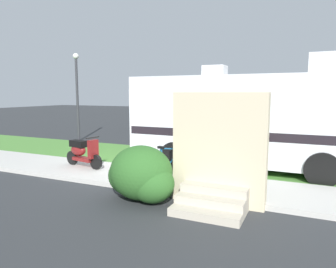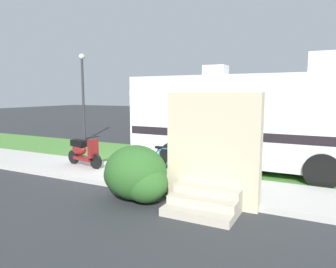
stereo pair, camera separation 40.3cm
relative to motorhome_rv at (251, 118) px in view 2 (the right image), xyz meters
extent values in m
plane|color=#2D3033|center=(-3.79, -1.33, -1.62)|extent=(80.00, 80.00, 0.00)
cube|color=beige|center=(-3.79, -2.53, -1.56)|extent=(24.00, 2.00, 0.12)
cube|color=#4C8438|center=(-3.79, 0.17, -1.58)|extent=(24.00, 3.40, 0.08)
cube|color=silver|center=(-0.11, 0.00, -0.02)|extent=(7.00, 2.53, 2.60)
cube|color=black|center=(-0.11, 0.00, -0.41)|extent=(6.86, 2.55, 0.24)
cube|color=silver|center=(-1.16, 0.00, 1.46)|extent=(0.70, 0.60, 0.36)
cylinder|color=black|center=(2.06, 1.22, -1.17)|extent=(0.90, 0.28, 0.90)
cylinder|color=black|center=(2.06, -1.22, -1.17)|extent=(0.90, 0.28, 0.90)
cylinder|color=black|center=(-2.04, 1.22, -1.17)|extent=(0.90, 0.28, 0.90)
cylinder|color=black|center=(-2.04, -1.22, -1.17)|extent=(0.90, 0.28, 0.90)
cylinder|color=black|center=(-4.05, -2.50, -1.28)|extent=(0.45, 0.18, 0.44)
cylinder|color=black|center=(-5.13, -2.30, -1.28)|extent=(0.45, 0.18, 0.44)
cube|color=maroon|center=(-4.59, -2.40, -1.26)|extent=(0.81, 0.42, 0.10)
cube|color=black|center=(-4.83, -2.35, -0.80)|extent=(0.60, 0.36, 0.20)
ellipsoid|color=maroon|center=(-4.83, -2.35, -1.00)|extent=(0.65, 0.41, 0.36)
cube|color=maroon|center=(-4.16, -2.48, -0.90)|extent=(0.20, 0.34, 0.56)
cylinder|color=black|center=(-4.16, -2.48, -0.55)|extent=(0.13, 0.50, 0.04)
sphere|color=white|center=(-4.16, -2.48, -0.72)|extent=(0.12, 0.12, 0.12)
torus|color=black|center=(-1.15, -2.72, -1.14)|extent=(0.71, 0.17, 0.72)
torus|color=black|center=(-2.16, -2.53, -1.14)|extent=(0.71, 0.17, 0.72)
cylinder|color=#1E6699|center=(-1.50, -2.65, -0.97)|extent=(0.58, 0.14, 0.68)
cylinder|color=#1E6699|center=(-1.80, -2.60, -0.99)|extent=(0.10, 0.05, 0.62)
cylinder|color=#1E6699|center=(-1.53, -2.65, -0.66)|extent=(0.62, 0.15, 0.09)
cylinder|color=#1E6699|center=(-1.96, -2.57, -1.22)|extent=(0.40, 0.11, 0.19)
cylinder|color=#1E6699|center=(-1.99, -2.56, -0.91)|extent=(0.36, 0.10, 0.47)
cylinder|color=#1E6699|center=(-1.19, -2.71, -0.89)|extent=(0.12, 0.06, 0.51)
cube|color=black|center=(-1.83, -2.59, -0.66)|extent=(0.21, 0.13, 0.06)
cylinder|color=black|center=(-1.23, -2.70, -0.60)|extent=(0.12, 0.52, 0.03)
cube|color=silver|center=(1.51, 5.00, -0.96)|extent=(2.91, 2.18, 0.75)
cylinder|color=black|center=(1.25, 5.98, -1.24)|extent=(0.77, 0.29, 0.76)
cylinder|color=black|center=(1.12, 4.07, -1.24)|extent=(0.77, 0.29, 0.76)
cube|color=#1E2328|center=(-3.56, 8.30, -0.59)|extent=(2.42, 2.09, 1.49)
cube|color=black|center=(-3.56, 8.30, -0.15)|extent=(2.30, 2.10, 0.44)
cube|color=#1E2328|center=(-6.23, 8.28, -0.97)|extent=(2.96, 2.09, 0.72)
cylinder|color=black|center=(-3.38, 9.30, -1.24)|extent=(0.76, 0.25, 0.76)
cylinder|color=black|center=(-3.36, 7.31, -1.24)|extent=(0.76, 0.25, 0.76)
cylinder|color=black|center=(-6.59, 9.27, -1.24)|extent=(0.76, 0.25, 0.76)
cylinder|color=black|center=(-6.57, 7.28, -1.24)|extent=(0.76, 0.25, 0.76)
cube|color=#BCB29E|center=(-0.04, -4.13, -1.54)|extent=(1.40, 0.96, 0.16)
cube|color=#BCB29E|center=(-0.04, -3.97, -1.38)|extent=(1.40, 0.64, 0.16)
cube|color=#BCB29E|center=(-0.04, -3.81, -1.22)|extent=(1.40, 0.32, 0.16)
cube|color=beige|center=(-0.04, -3.50, -0.42)|extent=(2.00, 0.30, 2.40)
ellipsoid|color=#2D6026|center=(-1.64, -4.03, -0.98)|extent=(1.42, 1.28, 1.21)
ellipsoid|color=#2D6026|center=(-1.99, -3.89, -1.12)|extent=(1.06, 0.96, 0.91)
ellipsoid|color=#2D6026|center=(-1.32, -4.14, -1.15)|extent=(0.99, 0.89, 0.84)
cylinder|color=#19722D|center=(-0.81, -2.97, -1.39)|extent=(0.07, 0.07, 0.21)
cylinder|color=#19722D|center=(-0.81, -2.97, -1.27)|extent=(0.03, 0.03, 0.04)
cylinder|color=black|center=(-0.81, -2.97, -1.24)|extent=(0.03, 0.03, 0.02)
cylinder|color=#B2B2B7|center=(-0.53, -2.45, -1.39)|extent=(0.06, 0.06, 0.21)
cylinder|color=#B2B2B7|center=(-0.53, -2.45, -1.26)|extent=(0.03, 0.03, 0.04)
cylinder|color=black|center=(-0.53, -2.45, -1.23)|extent=(0.03, 0.03, 0.02)
cylinder|color=#333338|center=(-8.75, 2.27, 0.40)|extent=(0.12, 0.12, 4.03)
sphere|color=silver|center=(-8.75, 2.27, 2.54)|extent=(0.28, 0.28, 0.28)
camera|label=1|loc=(1.67, -9.88, 0.77)|focal=33.26mm
camera|label=2|loc=(2.04, -9.71, 0.77)|focal=33.26mm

